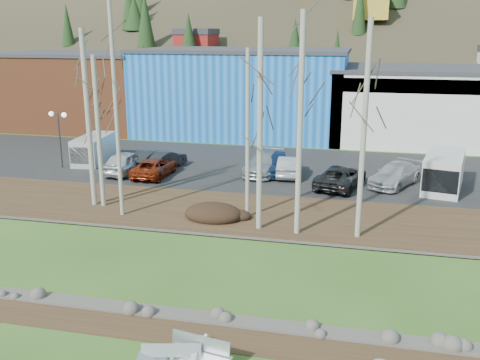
% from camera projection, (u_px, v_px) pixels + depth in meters
% --- Properties ---
extents(dirt_strip, '(80.00, 1.80, 0.03)m').
position_uv_depth(dirt_strip, '(181.00, 331.00, 18.57)').
color(dirt_strip, '#382616').
rests_on(dirt_strip, ground).
extents(near_bank_rocks, '(80.00, 0.80, 0.50)m').
position_uv_depth(near_bank_rocks, '(190.00, 317.00, 19.52)').
color(near_bank_rocks, '#47423D').
rests_on(near_bank_rocks, ground).
extents(river, '(80.00, 8.00, 0.90)m').
position_uv_depth(river, '(219.00, 270.00, 23.36)').
color(river, '#142230').
rests_on(river, ground).
extents(far_bank_rocks, '(80.00, 0.80, 0.46)m').
position_uv_depth(far_bank_rocks, '(240.00, 236.00, 27.21)').
color(far_bank_rocks, '#47423D').
rests_on(far_bank_rocks, ground).
extents(far_bank, '(80.00, 7.00, 0.15)m').
position_uv_depth(far_bank, '(253.00, 214.00, 30.19)').
color(far_bank, '#382616').
rests_on(far_bank, ground).
extents(parking_lot, '(80.00, 14.00, 0.14)m').
position_uv_depth(parking_lot, '(281.00, 169.00, 40.04)').
color(parking_lot, black).
rests_on(parking_lot, ground).
extents(building_brick, '(16.32, 12.24, 7.80)m').
position_uv_depth(building_brick, '(80.00, 89.00, 57.29)').
color(building_brick, brown).
rests_on(building_brick, ground).
extents(building_blue, '(20.40, 12.24, 8.30)m').
position_uv_depth(building_blue, '(244.00, 91.00, 53.35)').
color(building_blue, '#0F54AD').
rests_on(building_blue, ground).
extents(building_white, '(18.36, 12.24, 6.80)m').
position_uv_depth(building_white, '(432.00, 104.00, 49.66)').
color(building_white, silver).
rests_on(building_white, ground).
extents(bench_intact, '(2.05, 0.93, 0.99)m').
position_uv_depth(bench_intact, '(200.00, 353.00, 16.47)').
color(bench_intact, '#B6B9BB').
rests_on(bench_intact, ground).
extents(bench_damaged, '(1.92, 0.96, 0.82)m').
position_uv_depth(bench_damaged, '(168.00, 359.00, 16.34)').
color(bench_damaged, '#B6B9BB').
rests_on(bench_damaged, ground).
extents(seagull, '(0.44, 0.23, 0.32)m').
position_uv_depth(seagull, '(202.00, 338.00, 17.86)').
color(seagull, gold).
rests_on(seagull, ground).
extents(dirt_mound, '(3.20, 2.26, 0.63)m').
position_uv_depth(dirt_mound, '(213.00, 213.00, 29.20)').
color(dirt_mound, black).
rests_on(dirt_mound, far_bank).
extents(birch_0, '(0.27, 0.27, 8.64)m').
position_uv_depth(birch_0, '(99.00, 133.00, 30.26)').
color(birch_0, '#AFAB9E').
rests_on(birch_0, far_bank).
extents(birch_1, '(0.30, 0.30, 10.06)m').
position_uv_depth(birch_1, '(88.00, 120.00, 30.27)').
color(birch_1, '#AFAB9E').
rests_on(birch_1, far_bank).
extents(birch_2, '(0.22, 0.22, 11.73)m').
position_uv_depth(birch_2, '(116.00, 110.00, 28.28)').
color(birch_2, '#AFAB9E').
rests_on(birch_2, far_bank).
extents(birch_3, '(0.28, 0.28, 10.55)m').
position_uv_depth(birch_3, '(260.00, 128.00, 26.41)').
color(birch_3, '#AFAB9E').
rests_on(birch_3, far_bank).
extents(birch_4, '(0.22, 0.22, 9.08)m').
position_uv_depth(birch_4, '(248.00, 136.00, 28.32)').
color(birch_4, '#AFAB9E').
rests_on(birch_4, far_bank).
extents(birch_5, '(0.28, 0.28, 10.87)m').
position_uv_depth(birch_5, '(300.00, 127.00, 25.73)').
color(birch_5, '#AFAB9E').
rests_on(birch_5, far_bank).
extents(birch_6, '(0.26, 0.26, 10.50)m').
position_uv_depth(birch_6, '(364.00, 133.00, 25.31)').
color(birch_6, '#AFAB9E').
rests_on(birch_6, far_bank).
extents(street_lamp, '(1.57, 0.65, 4.19)m').
position_uv_depth(street_lamp, '(58.00, 124.00, 39.22)').
color(street_lamp, '#262628').
rests_on(street_lamp, parking_lot).
extents(car_0, '(2.12, 4.77, 1.59)m').
position_uv_depth(car_0, '(126.00, 162.00, 38.39)').
color(car_0, silver).
rests_on(car_0, parking_lot).
extents(car_1, '(2.40, 4.29, 1.34)m').
position_uv_depth(car_1, '(165.00, 160.00, 39.59)').
color(car_1, black).
rests_on(car_1, parking_lot).
extents(car_2, '(2.18, 4.60, 1.27)m').
position_uv_depth(car_2, '(155.00, 167.00, 37.56)').
color(car_2, maroon).
rests_on(car_2, parking_lot).
extents(car_3, '(2.54, 5.29, 1.49)m').
position_uv_depth(car_3, '(264.00, 163.00, 38.27)').
color(car_3, '#989C9F').
rests_on(car_3, parking_lot).
extents(car_4, '(2.84, 4.87, 1.56)m').
position_uv_depth(car_4, '(277.00, 163.00, 38.16)').
color(car_4, navy).
rests_on(car_4, parking_lot).
extents(car_5, '(1.73, 4.34, 1.40)m').
position_uv_depth(car_5, '(289.00, 166.00, 37.67)').
color(car_5, '#B0B1B3').
rests_on(car_5, parking_lot).
extents(car_6, '(3.60, 5.63, 1.44)m').
position_uv_depth(car_6, '(341.00, 176.00, 34.90)').
color(car_6, black).
rests_on(car_6, parking_lot).
extents(car_7, '(4.06, 5.36, 1.45)m').
position_uv_depth(car_7, '(395.00, 175.00, 35.33)').
color(car_7, '#BCBCBE').
rests_on(car_7, parking_lot).
extents(car_8, '(2.40, 4.29, 1.34)m').
position_uv_depth(car_8, '(151.00, 159.00, 39.83)').
color(car_8, black).
rests_on(car_8, parking_lot).
extents(van_white, '(3.26, 5.63, 2.31)m').
position_uv_depth(van_white, '(444.00, 172.00, 34.26)').
color(van_white, white).
rests_on(van_white, parking_lot).
extents(van_grey, '(2.37, 4.81, 2.04)m').
position_uv_depth(van_grey, '(93.00, 150.00, 41.34)').
color(van_grey, silver).
rests_on(van_grey, parking_lot).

